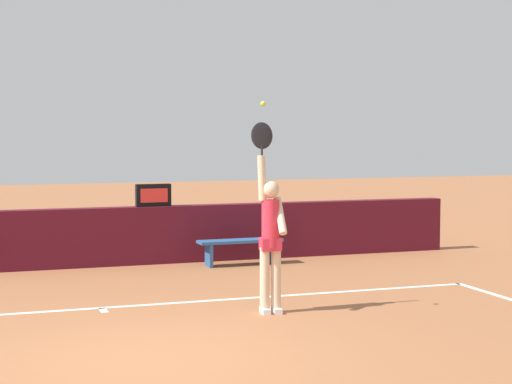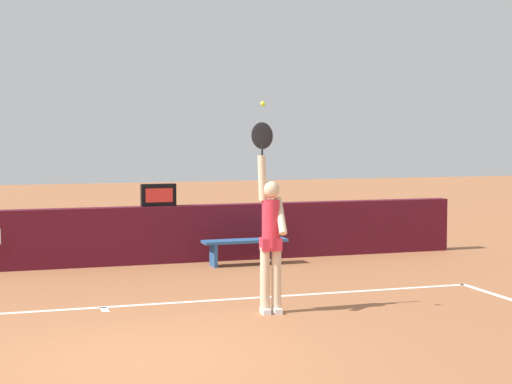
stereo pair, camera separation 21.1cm
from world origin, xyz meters
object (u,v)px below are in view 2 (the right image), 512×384
(tennis_player, at_px, (270,234))
(tennis_ball, at_px, (263,104))
(courtside_bench_far, at_px, (245,245))
(speed_display, at_px, (158,195))

(tennis_player, relative_size, tennis_ball, 37.54)
(courtside_bench_far, bearing_deg, speed_display, 154.16)
(speed_display, bearing_deg, tennis_ball, -85.96)
(speed_display, distance_m, tennis_ball, 5.06)
(tennis_player, distance_m, tennis_ball, 1.69)
(speed_display, relative_size, tennis_ball, 9.40)
(speed_display, xyz_separation_m, tennis_player, (0.54, -4.54, -0.19))
(tennis_player, bearing_deg, courtside_bench_far, 77.68)
(speed_display, distance_m, courtside_bench_far, 1.77)
(speed_display, xyz_separation_m, courtside_bench_far, (1.39, -0.67, -0.87))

